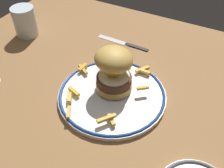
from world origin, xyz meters
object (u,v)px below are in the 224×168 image
dinner_plate (112,95)px  burger (114,69)px  water_glass (25,23)px  knife (127,44)px

dinner_plate → burger: bearing=108.5°
water_glass → knife: 34.18cm
dinner_plate → water_glass: 41.38cm
knife → burger: bearing=-73.4°
dinner_plate → burger: (-0.78, 2.34, 6.49)cm
dinner_plate → knife: bearing=106.8°
water_glass → knife: bearing=18.1°
burger → water_glass: size_ratio=1.39×
dinner_plate → knife: 24.22cm
water_glass → knife: water_glass is taller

